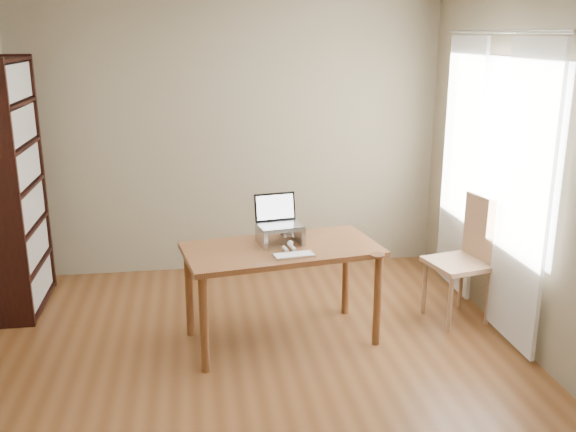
# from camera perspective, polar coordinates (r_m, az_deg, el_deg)

# --- Properties ---
(room) EXTENTS (4.04, 4.54, 2.64)m
(room) POSITION_cam_1_polar(r_m,az_deg,el_deg) (4.00, -2.42, 1.90)
(room) COLOR brown
(room) RESTS_ON ground
(bookshelf) EXTENTS (0.30, 0.90, 2.10)m
(bookshelf) POSITION_cam_1_polar(r_m,az_deg,el_deg) (5.72, -23.08, 2.35)
(bookshelf) COLOR black
(bookshelf) RESTS_ON ground
(curtains) EXTENTS (0.03, 1.90, 2.25)m
(curtains) POSITION_cam_1_polar(r_m,az_deg,el_deg) (5.30, 17.41, 3.24)
(curtains) COLOR white
(curtains) RESTS_ON ground
(desk) EXTENTS (1.52, 0.94, 0.75)m
(desk) POSITION_cam_1_polar(r_m,az_deg,el_deg) (4.77, -0.57, -3.86)
(desk) COLOR brown
(desk) RESTS_ON ground
(laptop_stand) EXTENTS (0.32, 0.25, 0.13)m
(laptop_stand) POSITION_cam_1_polar(r_m,az_deg,el_deg) (4.79, -0.71, -1.53)
(laptop_stand) COLOR #BBBEC0
(laptop_stand) RESTS_ON desk
(laptop) EXTENTS (0.35, 0.32, 0.23)m
(laptop) POSITION_cam_1_polar(r_m,az_deg,el_deg) (4.81, -0.80, -0.11)
(laptop) COLOR #BBBEC0
(laptop) RESTS_ON laptop_stand
(keyboard) EXTENTS (0.31, 0.17, 0.02)m
(keyboard) POSITION_cam_1_polar(r_m,az_deg,el_deg) (4.54, 0.52, -3.51)
(keyboard) COLOR #BBBEC0
(keyboard) RESTS_ON desk
(coaster) EXTENTS (0.11, 0.11, 0.01)m
(coaster) POSITION_cam_1_polar(r_m,az_deg,el_deg) (4.61, 7.98, -3.43)
(coaster) COLOR #57321D
(coaster) RESTS_ON desk
(cat) EXTENTS (0.23, 0.47, 0.14)m
(cat) POSITION_cam_1_polar(r_m,az_deg,el_deg) (4.82, -0.45, -1.67)
(cat) COLOR #413B33
(cat) RESTS_ON desk
(chair) EXTENTS (0.54, 0.54, 1.01)m
(chair) POSITION_cam_1_polar(r_m,az_deg,el_deg) (5.37, 15.72, -3.35)
(chair) COLOR tan
(chair) RESTS_ON ground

